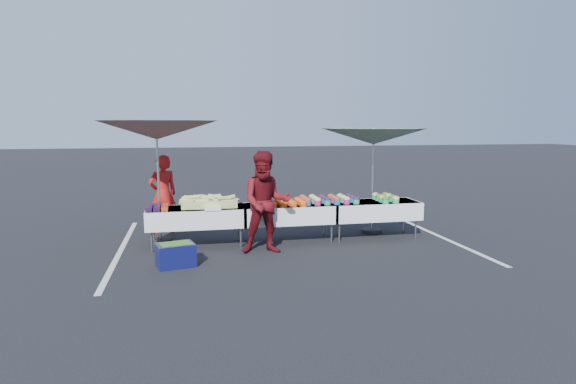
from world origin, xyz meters
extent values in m
plane|color=black|center=(0.00, 0.00, 0.00)|extent=(80.00, 80.00, 0.00)
cube|color=silver|center=(-3.20, 0.00, 0.00)|extent=(0.10, 5.00, 0.00)
cube|color=silver|center=(3.20, 0.00, 0.00)|extent=(0.10, 5.00, 0.00)
cube|color=white|center=(-1.80, 0.00, 0.73)|extent=(1.80, 0.75, 0.04)
cube|color=white|center=(-1.80, 0.00, 0.57)|extent=(1.86, 0.81, 0.36)
cylinder|color=slate|center=(-2.62, -0.29, 0.20)|extent=(0.04, 0.04, 0.39)
cylinder|color=slate|center=(-2.62, 0.29, 0.20)|extent=(0.04, 0.04, 0.39)
cylinder|color=slate|center=(-0.98, -0.29, 0.20)|extent=(0.04, 0.04, 0.39)
cylinder|color=slate|center=(-0.98, 0.29, 0.20)|extent=(0.04, 0.04, 0.39)
cube|color=white|center=(0.00, 0.00, 0.73)|extent=(1.80, 0.75, 0.04)
cube|color=white|center=(0.00, 0.00, 0.57)|extent=(1.86, 0.81, 0.36)
cylinder|color=slate|center=(-0.82, -0.29, 0.20)|extent=(0.04, 0.04, 0.39)
cylinder|color=slate|center=(-0.82, 0.29, 0.20)|extent=(0.04, 0.04, 0.39)
cylinder|color=slate|center=(0.82, -0.29, 0.20)|extent=(0.04, 0.04, 0.39)
cylinder|color=slate|center=(0.82, 0.29, 0.20)|extent=(0.04, 0.04, 0.39)
cube|color=white|center=(1.80, 0.00, 0.73)|extent=(1.80, 0.75, 0.04)
cube|color=white|center=(1.80, 0.00, 0.57)|extent=(1.86, 0.81, 0.36)
cylinder|color=slate|center=(0.98, -0.29, 0.20)|extent=(0.04, 0.04, 0.39)
cylinder|color=slate|center=(0.98, 0.29, 0.20)|extent=(0.04, 0.04, 0.39)
cylinder|color=slate|center=(2.62, -0.29, 0.20)|extent=(0.04, 0.04, 0.39)
cylinder|color=slate|center=(2.62, 0.29, 0.20)|extent=(0.04, 0.04, 0.39)
cube|color=black|center=(-2.65, -0.27, 0.79)|extent=(0.12, 0.12, 0.08)
cube|color=black|center=(-2.65, -0.13, 0.79)|extent=(0.12, 0.12, 0.08)
cube|color=black|center=(-2.65, 0.01, 0.79)|extent=(0.12, 0.12, 0.08)
cube|color=black|center=(-2.65, 0.15, 0.79)|extent=(0.12, 0.12, 0.08)
cube|color=black|center=(-2.51, -0.27, 0.79)|extent=(0.12, 0.12, 0.08)
cube|color=black|center=(-2.51, -0.13, 0.79)|extent=(0.12, 0.12, 0.08)
cube|color=black|center=(-2.51, 0.01, 0.79)|extent=(0.12, 0.12, 0.08)
cube|color=black|center=(-2.51, 0.15, 0.79)|extent=(0.12, 0.12, 0.08)
cube|color=#A82A12|center=(-2.37, -0.27, 0.79)|extent=(0.12, 0.12, 0.08)
cube|color=#A82A12|center=(-2.37, -0.13, 0.79)|extent=(0.12, 0.12, 0.08)
cube|color=#A82A12|center=(-2.37, 0.01, 0.79)|extent=(0.12, 0.12, 0.08)
cube|color=#A82A12|center=(-2.37, 0.15, 0.79)|extent=(0.12, 0.12, 0.08)
cube|color=#BEC766|center=(-1.55, 0.05, 0.82)|extent=(1.05, 0.55, 0.14)
cylinder|color=#BEC766|center=(-1.25, 0.20, 0.85)|extent=(0.27, 0.09, 0.10)
cylinder|color=#BEC766|center=(-1.93, 0.10, 0.92)|extent=(0.27, 0.14, 0.07)
cylinder|color=#BEC766|center=(-1.44, -0.06, 0.97)|extent=(0.27, 0.14, 0.09)
cylinder|color=#BEC766|center=(-1.97, 0.08, 0.87)|extent=(0.27, 0.15, 0.10)
cylinder|color=#BEC766|center=(-1.73, -0.01, 0.91)|extent=(0.27, 0.15, 0.08)
cylinder|color=#BEC766|center=(-1.59, 0.09, 0.94)|extent=(0.27, 0.10, 0.10)
cylinder|color=#BEC766|center=(-1.59, -0.03, 0.94)|extent=(0.27, 0.07, 0.08)
cylinder|color=#BEC766|center=(-1.68, -0.13, 0.90)|extent=(0.27, 0.14, 0.09)
cylinder|color=#BEC766|center=(-1.71, 0.25, 0.92)|extent=(0.27, 0.12, 0.08)
cylinder|color=#BEC766|center=(-1.09, 0.14, 0.87)|extent=(0.27, 0.16, 0.08)
cylinder|color=#BEC766|center=(-1.86, 0.01, 0.92)|extent=(0.27, 0.11, 0.07)
cylinder|color=#BEC766|center=(-1.64, -0.18, 0.85)|extent=(0.27, 0.10, 0.07)
cylinder|color=#BEC766|center=(-1.44, 0.19, 0.93)|extent=(0.27, 0.12, 0.08)
cylinder|color=#BEC766|center=(-1.98, -0.17, 0.90)|extent=(0.27, 0.15, 0.08)
cylinder|color=#BEC766|center=(-1.89, 0.09, 0.94)|extent=(0.27, 0.10, 0.08)
cylinder|color=#BEC766|center=(-1.34, 0.00, 0.90)|extent=(0.27, 0.16, 0.10)
cylinder|color=#BEC766|center=(-1.83, -0.02, 0.97)|extent=(0.27, 0.12, 0.09)
cylinder|color=#BEC766|center=(-1.28, -0.18, 0.95)|extent=(0.27, 0.09, 0.07)
cylinder|color=#BEC766|center=(-1.22, -0.15, 0.88)|extent=(0.27, 0.10, 0.09)
cylinder|color=#BEC766|center=(-1.30, -0.09, 0.87)|extent=(0.27, 0.12, 0.09)
cylinder|color=#BEC766|center=(-1.45, 0.28, 0.86)|extent=(0.27, 0.10, 0.08)
cylinder|color=#BEC766|center=(-1.17, 0.03, 0.93)|extent=(0.27, 0.14, 0.10)
cylinder|color=#BEC766|center=(-1.24, 0.25, 0.86)|extent=(0.27, 0.12, 0.07)
cylinder|color=#BEC766|center=(-1.30, 0.23, 0.86)|extent=(0.27, 0.07, 0.10)
cube|color=white|center=(-1.50, -0.30, 0.78)|extent=(0.30, 0.25, 0.05)
cylinder|color=#CD4A16|center=(-0.55, -0.28, 0.78)|extent=(0.15, 0.15, 0.05)
ellipsoid|color=red|center=(-0.55, -0.28, 0.81)|extent=(0.15, 0.15, 0.08)
cylinder|color=#CD4A16|center=(-0.55, -0.10, 0.78)|extent=(0.15, 0.15, 0.05)
ellipsoid|color=red|center=(-0.55, -0.10, 0.81)|extent=(0.15, 0.15, 0.08)
cylinder|color=#CD4A16|center=(-0.55, 0.08, 0.78)|extent=(0.15, 0.15, 0.05)
ellipsoid|color=red|center=(-0.55, 0.08, 0.81)|extent=(0.15, 0.15, 0.08)
cylinder|color=#CD4A16|center=(-0.55, 0.26, 0.78)|extent=(0.15, 0.15, 0.05)
ellipsoid|color=red|center=(-0.55, 0.26, 0.81)|extent=(0.15, 0.15, 0.08)
cylinder|color=#CD4A16|center=(-0.35, -0.28, 0.78)|extent=(0.15, 0.15, 0.05)
ellipsoid|color=red|center=(-0.35, -0.28, 0.81)|extent=(0.15, 0.15, 0.08)
cylinder|color=#CD4A16|center=(-0.35, -0.10, 0.78)|extent=(0.15, 0.15, 0.05)
ellipsoid|color=red|center=(-0.35, -0.10, 0.81)|extent=(0.15, 0.15, 0.08)
cylinder|color=#CD4A16|center=(-0.35, 0.08, 0.78)|extent=(0.15, 0.15, 0.05)
ellipsoid|color=red|center=(-0.35, 0.08, 0.81)|extent=(0.15, 0.15, 0.08)
cylinder|color=#CD4A16|center=(-0.35, 0.26, 0.78)|extent=(0.15, 0.15, 0.05)
ellipsoid|color=red|center=(-0.35, 0.26, 0.81)|extent=(0.15, 0.15, 0.08)
cylinder|color=#CD4A16|center=(-0.15, -0.28, 0.78)|extent=(0.15, 0.15, 0.05)
ellipsoid|color=red|center=(-0.15, -0.28, 0.81)|extent=(0.15, 0.15, 0.08)
cylinder|color=#CD4A16|center=(-0.15, -0.10, 0.78)|extent=(0.15, 0.15, 0.05)
ellipsoid|color=red|center=(-0.15, -0.10, 0.81)|extent=(0.15, 0.15, 0.08)
cylinder|color=#CD4A16|center=(-0.15, 0.08, 0.78)|extent=(0.15, 0.15, 0.05)
ellipsoid|color=red|center=(-0.15, 0.08, 0.81)|extent=(0.15, 0.15, 0.08)
cylinder|color=#CD4A16|center=(-0.15, 0.26, 0.78)|extent=(0.15, 0.15, 0.05)
ellipsoid|color=red|center=(-0.15, 0.26, 0.81)|extent=(0.15, 0.15, 0.08)
cylinder|color=#CD4A16|center=(0.05, -0.28, 0.78)|extent=(0.15, 0.15, 0.05)
ellipsoid|color=red|center=(0.05, -0.28, 0.81)|extent=(0.15, 0.15, 0.08)
cylinder|color=#CD4A16|center=(0.05, -0.10, 0.78)|extent=(0.15, 0.15, 0.05)
ellipsoid|color=red|center=(0.05, -0.10, 0.81)|extent=(0.15, 0.15, 0.08)
cylinder|color=#CD4A16|center=(0.05, 0.08, 0.78)|extent=(0.15, 0.15, 0.05)
ellipsoid|color=red|center=(0.05, 0.08, 0.81)|extent=(0.15, 0.15, 0.08)
cylinder|color=#CD4A16|center=(0.05, 0.26, 0.78)|extent=(0.15, 0.15, 0.05)
ellipsoid|color=red|center=(0.05, 0.26, 0.81)|extent=(0.15, 0.15, 0.08)
cylinder|color=#CD4A16|center=(0.25, -0.28, 0.78)|extent=(0.15, 0.15, 0.05)
ellipsoid|color=red|center=(0.25, -0.28, 0.81)|extent=(0.15, 0.15, 0.08)
cylinder|color=#CD4A16|center=(0.25, -0.10, 0.78)|extent=(0.15, 0.15, 0.05)
ellipsoid|color=red|center=(0.25, -0.10, 0.81)|extent=(0.15, 0.15, 0.08)
cylinder|color=#CD4A16|center=(0.25, 0.08, 0.78)|extent=(0.15, 0.15, 0.05)
ellipsoid|color=red|center=(0.25, 0.08, 0.81)|extent=(0.15, 0.15, 0.08)
cylinder|color=#CD4A16|center=(0.25, 0.26, 0.78)|extent=(0.15, 0.15, 0.05)
ellipsoid|color=red|center=(0.25, 0.26, 0.81)|extent=(0.15, 0.15, 0.08)
cylinder|color=#215F9B|center=(0.35, -0.22, 0.80)|extent=(0.13, 0.13, 0.10)
ellipsoid|color=maroon|center=(0.35, -0.22, 0.86)|extent=(0.14, 0.14, 0.10)
cylinder|color=#B72773|center=(0.35, 0.00, 0.80)|extent=(0.13, 0.13, 0.10)
ellipsoid|color=maroon|center=(0.35, 0.00, 0.86)|extent=(0.14, 0.14, 0.10)
cylinder|color=#2AAA71|center=(0.35, 0.22, 0.80)|extent=(0.13, 0.13, 0.10)
ellipsoid|color=maroon|center=(0.35, 0.22, 0.86)|extent=(0.14, 0.14, 0.10)
cylinder|color=#B72773|center=(0.55, -0.22, 0.80)|extent=(0.13, 0.13, 0.10)
ellipsoid|color=tan|center=(0.55, -0.22, 0.86)|extent=(0.14, 0.14, 0.10)
cylinder|color=#2AAA71|center=(0.55, 0.00, 0.80)|extent=(0.13, 0.13, 0.10)
ellipsoid|color=tan|center=(0.55, 0.00, 0.86)|extent=(0.14, 0.14, 0.10)
cylinder|color=#215F9B|center=(0.55, 0.22, 0.80)|extent=(0.13, 0.13, 0.10)
ellipsoid|color=tan|center=(0.55, 0.22, 0.86)|extent=(0.14, 0.14, 0.10)
cylinder|color=#2AAA71|center=(0.75, -0.22, 0.80)|extent=(0.13, 0.13, 0.10)
ellipsoid|color=black|center=(0.75, -0.22, 0.86)|extent=(0.14, 0.14, 0.10)
cylinder|color=#215F9B|center=(0.75, 0.00, 0.80)|extent=(0.13, 0.13, 0.10)
ellipsoid|color=black|center=(0.75, 0.00, 0.86)|extent=(0.14, 0.14, 0.10)
cylinder|color=#B72773|center=(0.75, 0.22, 0.80)|extent=(0.13, 0.13, 0.10)
ellipsoid|color=black|center=(0.75, 0.22, 0.86)|extent=(0.14, 0.14, 0.10)
cylinder|color=#215F9B|center=(0.95, -0.22, 0.80)|extent=(0.13, 0.13, 0.10)
ellipsoid|color=maroon|center=(0.95, -0.22, 0.86)|extent=(0.14, 0.14, 0.10)
cylinder|color=#B72773|center=(0.95, 0.00, 0.80)|extent=(0.13, 0.13, 0.10)
ellipsoid|color=maroon|center=(0.95, 0.00, 0.86)|extent=(0.14, 0.14, 0.10)
cylinder|color=#2AAA71|center=(0.95, 0.22, 0.80)|extent=(0.13, 0.13, 0.10)
ellipsoid|color=maroon|center=(0.95, 0.22, 0.86)|extent=(0.14, 0.14, 0.10)
cylinder|color=#B72773|center=(1.15, -0.22, 0.80)|extent=(0.13, 0.13, 0.10)
ellipsoid|color=tan|center=(1.15, -0.22, 0.86)|extent=(0.14, 0.14, 0.10)
cylinder|color=#2AAA71|center=(1.15, 0.00, 0.80)|extent=(0.13, 0.13, 0.10)
ellipsoid|color=tan|center=(1.15, 0.00, 0.86)|extent=(0.14, 0.14, 0.10)
cylinder|color=#215F9B|center=(1.15, 0.22, 0.80)|extent=(0.13, 0.13, 0.10)
ellipsoid|color=tan|center=(1.15, 0.22, 0.86)|extent=(0.14, 0.14, 0.10)
cylinder|color=#2AAA71|center=(1.35, -0.22, 0.80)|extent=(0.13, 0.13, 0.10)
ellipsoid|color=black|center=(1.35, -0.22, 0.86)|extent=(0.14, 0.14, 0.10)
cylinder|color=#215F9B|center=(1.35, 0.00, 0.80)|extent=(0.13, 0.13, 0.10)
ellipsoid|color=black|center=(1.35, 0.00, 0.86)|extent=(0.14, 0.14, 0.10)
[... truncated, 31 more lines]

